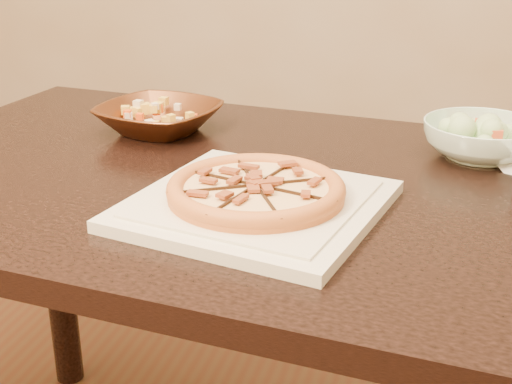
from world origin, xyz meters
TOP-DOWN VIEW (x-y plane):
  - dining_table at (-0.02, 0.10)m, footprint 1.36×0.95m
  - plate at (0.06, -0.04)m, footprint 0.40×0.40m
  - pizza at (0.06, -0.04)m, footprint 0.26×0.26m
  - bronze_bowl at (-0.22, 0.29)m, footprint 0.27×0.27m
  - mixed_dish at (-0.22, 0.29)m, footprint 0.10×0.11m
  - salad_bowl at (0.38, 0.30)m, footprint 0.23×0.23m
  - salad at (0.38, 0.30)m, footprint 0.09×0.10m

SIDE VIEW (x-z plane):
  - dining_table at x=-0.02m, z-range 0.26..1.01m
  - plate at x=0.06m, z-range 0.75..0.77m
  - bronze_bowl at x=-0.22m, z-range 0.75..0.81m
  - salad_bowl at x=0.38m, z-range 0.75..0.81m
  - pizza at x=0.06m, z-range 0.77..0.80m
  - mixed_dish at x=-0.22m, z-range 0.81..0.83m
  - salad at x=0.38m, z-range 0.81..0.85m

